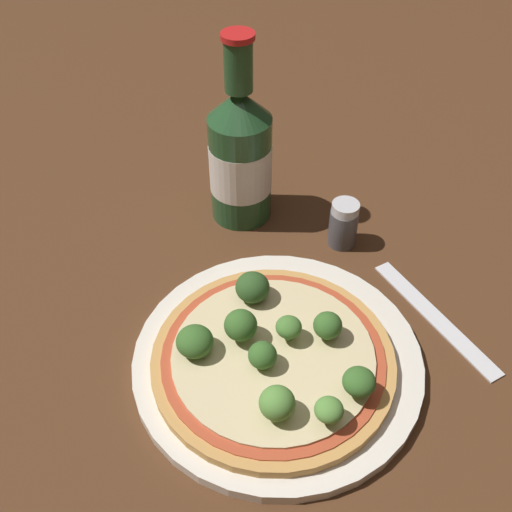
% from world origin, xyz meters
% --- Properties ---
extents(ground_plane, '(3.00, 3.00, 0.00)m').
position_xyz_m(ground_plane, '(0.00, 0.00, 0.00)').
color(ground_plane, '#4C2D19').
extents(plate, '(0.27, 0.27, 0.01)m').
position_xyz_m(plate, '(0.01, -0.02, 0.01)').
color(plate, silver).
rests_on(plate, ground_plane).
extents(pizza, '(0.22, 0.22, 0.01)m').
position_xyz_m(pizza, '(-0.00, -0.03, 0.02)').
color(pizza, tan).
rests_on(pizza, plate).
extents(broccoli_floret_0, '(0.03, 0.03, 0.03)m').
position_xyz_m(broccoli_floret_0, '(-0.06, 0.01, 0.04)').
color(broccoli_floret_0, '#6B8E51').
rests_on(broccoli_floret_0, pizza).
extents(broccoli_floret_1, '(0.03, 0.03, 0.03)m').
position_xyz_m(broccoli_floret_1, '(-0.03, -0.09, 0.04)').
color(broccoli_floret_1, '#6B8E51').
rests_on(broccoli_floret_1, pizza).
extents(broccoli_floret_2, '(0.03, 0.03, 0.03)m').
position_xyz_m(broccoli_floret_2, '(0.01, 0.04, 0.04)').
color(broccoli_floret_2, '#6B8E51').
rests_on(broccoli_floret_2, pizza).
extents(broccoli_floret_3, '(0.03, 0.03, 0.03)m').
position_xyz_m(broccoli_floret_3, '(-0.02, 0.00, 0.04)').
color(broccoli_floret_3, '#6B8E51').
rests_on(broccoli_floret_3, pizza).
extents(broccoli_floret_4, '(0.02, 0.02, 0.03)m').
position_xyz_m(broccoli_floret_4, '(0.01, -0.11, 0.04)').
color(broccoli_floret_4, '#6B8E51').
rests_on(broccoli_floret_4, pizza).
extents(broccoli_floret_5, '(0.03, 0.03, 0.03)m').
position_xyz_m(broccoli_floret_5, '(-0.01, -0.04, 0.04)').
color(broccoli_floret_5, '#6B8E51').
rests_on(broccoli_floret_5, pizza).
extents(broccoli_floret_6, '(0.03, 0.03, 0.03)m').
position_xyz_m(broccoli_floret_6, '(0.04, -0.10, 0.04)').
color(broccoli_floret_6, '#6B8E51').
rests_on(broccoli_floret_6, pizza).
extents(broccoli_floret_7, '(0.02, 0.02, 0.03)m').
position_xyz_m(broccoli_floret_7, '(0.02, -0.02, 0.04)').
color(broccoli_floret_7, '#6B8E51').
rests_on(broccoli_floret_7, pizza).
extents(broccoli_floret_8, '(0.03, 0.03, 0.03)m').
position_xyz_m(broccoli_floret_8, '(0.05, -0.03, 0.04)').
color(broccoli_floret_8, '#6B8E51').
rests_on(broccoli_floret_8, pizza).
extents(beer_bottle, '(0.07, 0.07, 0.22)m').
position_xyz_m(beer_bottle, '(0.08, 0.19, 0.08)').
color(beer_bottle, '#234C28').
rests_on(beer_bottle, ground_plane).
extents(pepper_shaker, '(0.03, 0.03, 0.06)m').
position_xyz_m(pepper_shaker, '(0.15, 0.09, 0.03)').
color(pepper_shaker, '#4C4C51').
rests_on(pepper_shaker, ground_plane).
extents(fork, '(0.03, 0.17, 0.00)m').
position_xyz_m(fork, '(0.18, -0.05, 0.00)').
color(fork, silver).
rests_on(fork, ground_plane).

